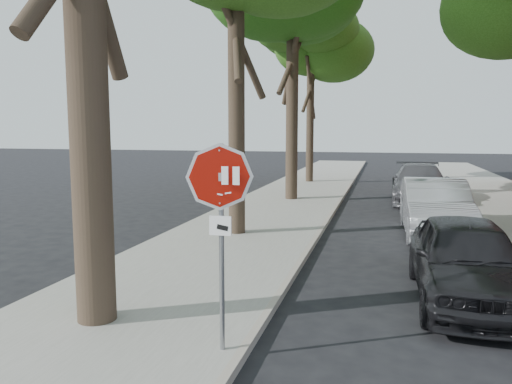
{
  "coord_description": "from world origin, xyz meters",
  "views": [
    {
      "loc": [
        1.22,
        -5.73,
        2.88
      ],
      "look_at": [
        -0.45,
        0.73,
        2.05
      ],
      "focal_mm": 35.0,
      "sensor_mm": 36.0,
      "label": 1
    }
  ],
  "objects_px": {
    "car_a": "(466,260)",
    "car_c": "(420,183)",
    "car_b": "(435,208)",
    "tree_far": "(311,47)",
    "stop_sign": "(221,207)"
  },
  "relations": [
    {
      "from": "car_c",
      "to": "tree_far",
      "type": "bearing_deg",
      "value": 131.98
    },
    {
      "from": "stop_sign",
      "to": "car_c",
      "type": "distance_m",
      "value": 15.49
    },
    {
      "from": "car_c",
      "to": "stop_sign",
      "type": "bearing_deg",
      "value": -101.7
    },
    {
      "from": "stop_sign",
      "to": "tree_far",
      "type": "height_order",
      "value": "tree_far"
    },
    {
      "from": "tree_far",
      "to": "car_a",
      "type": "height_order",
      "value": "tree_far"
    },
    {
      "from": "stop_sign",
      "to": "car_b",
      "type": "distance_m",
      "value": 9.27
    },
    {
      "from": "tree_far",
      "to": "car_b",
      "type": "relative_size",
      "value": 2.0
    },
    {
      "from": "car_a",
      "to": "car_c",
      "type": "xyz_separation_m",
      "value": [
        0.0,
        12.01,
        0.04
      ]
    },
    {
      "from": "car_b",
      "to": "car_a",
      "type": "bearing_deg",
      "value": -91.41
    },
    {
      "from": "stop_sign",
      "to": "car_a",
      "type": "height_order",
      "value": "stop_sign"
    },
    {
      "from": "car_a",
      "to": "car_b",
      "type": "relative_size",
      "value": 0.9
    },
    {
      "from": "car_a",
      "to": "car_b",
      "type": "height_order",
      "value": "car_b"
    },
    {
      "from": "car_b",
      "to": "stop_sign",
      "type": "bearing_deg",
      "value": -112.43
    },
    {
      "from": "tree_far",
      "to": "car_a",
      "type": "relative_size",
      "value": 2.22
    },
    {
      "from": "car_a",
      "to": "car_c",
      "type": "distance_m",
      "value": 12.01
    }
  ]
}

